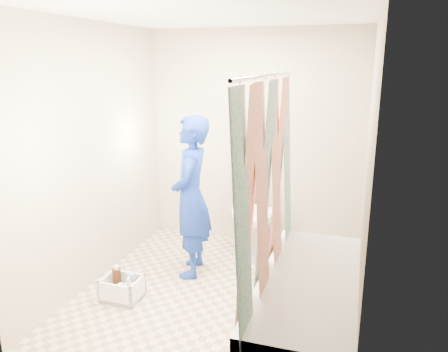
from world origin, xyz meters
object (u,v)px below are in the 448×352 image
(toilet, at_px, (254,214))
(plumber, at_px, (191,197))
(bathtub, at_px, (308,306))
(cleaning_caddy, at_px, (123,289))

(toilet, relative_size, plumber, 0.53)
(bathtub, height_order, toilet, toilet)
(bathtub, relative_size, toilet, 2.11)
(toilet, bearing_deg, cleaning_caddy, -140.07)
(bathtub, bearing_deg, cleaning_caddy, 177.51)
(toilet, relative_size, cleaning_caddy, 2.47)
(toilet, distance_m, cleaning_caddy, 1.66)
(bathtub, xyz_separation_m, toilet, (-0.77, 1.46, 0.15))
(plumber, bearing_deg, toilet, 134.99)
(plumber, xyz_separation_m, cleaning_caddy, (-0.39, -0.67, -0.69))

